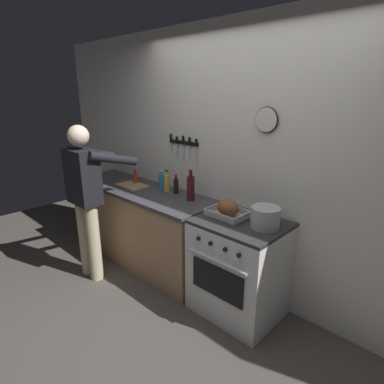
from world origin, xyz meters
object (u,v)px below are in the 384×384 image
(stock_pot, at_px, (265,217))
(bottle_wine_red, at_px, (191,188))
(stove, at_px, (239,267))
(bottle_soy_sauce, at_px, (176,186))
(roasting_pan, at_px, (228,210))
(person_cook, at_px, (86,194))
(cutting_board, at_px, (132,186))
(bottle_dish_soap, at_px, (162,180))
(bottle_cooking_oil, at_px, (167,182))
(bottle_hot_sauce, at_px, (135,179))

(stock_pot, relative_size, bottle_wine_red, 0.75)
(stove, bearing_deg, bottle_soy_sauce, 170.63)
(roasting_pan, relative_size, stock_pot, 1.46)
(person_cook, bearing_deg, roasting_pan, -72.36)
(stove, distance_m, stock_pot, 0.58)
(cutting_board, xyz_separation_m, bottle_dish_soap, (0.27, 0.23, 0.07))
(person_cook, bearing_deg, bottle_cooking_oil, -35.11)
(person_cook, distance_m, stock_pot, 1.85)
(person_cook, height_order, bottle_cooking_oil, person_cook)
(stove, height_order, bottle_cooking_oil, bottle_cooking_oil)
(stock_pot, bearing_deg, stove, -171.73)
(stove, relative_size, bottle_soy_sauce, 4.26)
(roasting_pan, relative_size, bottle_cooking_oil, 1.46)
(cutting_board, bearing_deg, bottle_wine_red, 8.33)
(stock_pot, height_order, bottle_soy_sauce, bottle_soy_sauce)
(roasting_pan, distance_m, bottle_hot_sauce, 1.43)
(bottle_soy_sauce, height_order, bottle_cooking_oil, bottle_cooking_oil)
(bottle_soy_sauce, bearing_deg, bottle_wine_red, -11.34)
(bottle_hot_sauce, bearing_deg, bottle_dish_soap, 25.41)
(cutting_board, xyz_separation_m, bottle_wine_red, (0.84, 0.12, 0.12))
(bottle_dish_soap, bearing_deg, roasting_pan, -10.61)
(stove, relative_size, bottle_dish_soap, 4.40)
(bottle_soy_sauce, relative_size, bottle_dish_soap, 1.03)
(roasting_pan, bearing_deg, bottle_hot_sauce, 177.48)
(roasting_pan, xyz_separation_m, bottle_dish_soap, (-1.12, 0.21, 0.02))
(bottle_soy_sauce, relative_size, bottle_hot_sauce, 1.18)
(stock_pot, bearing_deg, bottle_hot_sauce, 178.89)
(bottle_soy_sauce, distance_m, bottle_hot_sauce, 0.61)
(bottle_wine_red, distance_m, bottle_dish_soap, 0.58)
(bottle_wine_red, relative_size, bottle_soy_sauce, 1.51)
(bottle_soy_sauce, relative_size, bottle_cooking_oil, 0.88)
(stock_pot, height_order, cutting_board, stock_pot)
(person_cook, bearing_deg, bottle_soy_sauce, -41.75)
(stove, relative_size, roasting_pan, 2.56)
(stock_pot, distance_m, bottle_soy_sauce, 1.20)
(bottle_hot_sauce, bearing_deg, stove, -2.37)
(roasting_pan, relative_size, bottle_hot_sauce, 1.97)
(stock_pot, bearing_deg, bottle_wine_red, 175.27)
(stove, height_order, cutting_board, cutting_board)
(stock_pot, distance_m, bottle_wine_red, 0.92)
(bottle_cooking_oil, relative_size, bottle_hot_sauce, 1.35)
(stock_pot, distance_m, bottle_dish_soap, 1.50)
(bottle_cooking_oil, bearing_deg, stove, -7.60)
(cutting_board, bearing_deg, person_cook, -88.37)
(cutting_board, relative_size, bottle_hot_sauce, 2.02)
(stove, bearing_deg, cutting_board, -179.41)
(stock_pot, xyz_separation_m, bottle_soy_sauce, (-1.19, 0.13, -0.00))
(person_cook, distance_m, bottle_soy_sauce, 0.94)
(bottle_soy_sauce, xyz_separation_m, bottle_dish_soap, (-0.29, 0.05, -0.00))
(person_cook, xyz_separation_m, bottle_hot_sauce, (-0.05, 0.67, 0.02))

